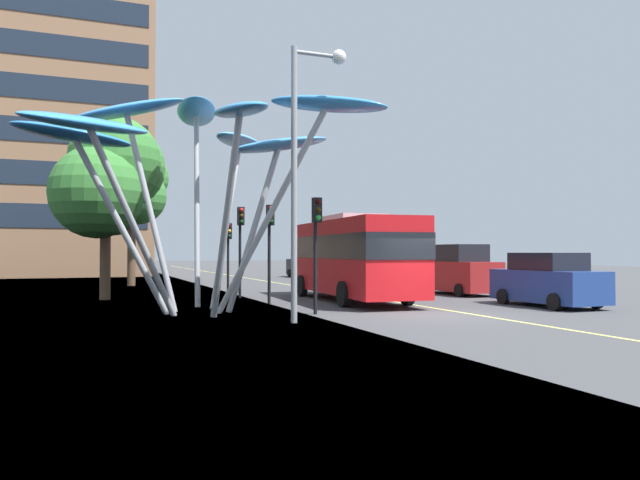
# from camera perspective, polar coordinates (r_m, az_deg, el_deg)

# --- Properties ---
(ground) EXTENTS (120.00, 240.00, 0.10)m
(ground) POSITION_cam_1_polar(r_m,az_deg,el_deg) (19.61, 9.19, -7.19)
(ground) COLOR #424244
(red_bus) EXTENTS (3.29, 9.92, 3.53)m
(red_bus) POSITION_cam_1_polar(r_m,az_deg,el_deg) (25.26, 2.94, -1.34)
(red_bus) COLOR red
(red_bus) RESTS_ON ground
(leaf_sculpture) EXTENTS (11.14, 11.96, 8.07)m
(leaf_sculpture) POSITION_cam_1_polar(r_m,az_deg,el_deg) (21.18, -11.87, 9.56)
(leaf_sculpture) COLOR #9EA0A5
(leaf_sculpture) RESTS_ON ground
(traffic_light_kerb_near) EXTENTS (0.28, 0.42, 3.79)m
(traffic_light_kerb_near) POSITION_cam_1_polar(r_m,az_deg,el_deg) (19.72, -0.34, 0.94)
(traffic_light_kerb_near) COLOR black
(traffic_light_kerb_near) RESTS_ON ground
(traffic_light_kerb_far) EXTENTS (0.28, 0.42, 3.86)m
(traffic_light_kerb_far) POSITION_cam_1_polar(r_m,az_deg,el_deg) (23.74, -4.72, 0.72)
(traffic_light_kerb_far) COLOR black
(traffic_light_kerb_far) RESTS_ON ground
(traffic_light_island_mid) EXTENTS (0.28, 0.42, 3.99)m
(traffic_light_island_mid) POSITION_cam_1_polar(r_m,az_deg,el_deg) (26.82, -7.46, 0.71)
(traffic_light_island_mid) COLOR black
(traffic_light_island_mid) RESTS_ON ground
(traffic_light_opposite) EXTENTS (0.28, 0.42, 3.47)m
(traffic_light_opposite) POSITION_cam_1_polar(r_m,az_deg,el_deg) (30.93, -8.56, -0.19)
(traffic_light_opposite) COLOR black
(traffic_light_opposite) RESTS_ON ground
(car_parked_near) EXTENTS (2.09, 4.43, 2.00)m
(car_parked_near) POSITION_cam_1_polar(r_m,az_deg,el_deg) (24.19, 20.55, -3.61)
(car_parked_near) COLOR navy
(car_parked_near) RESTS_ON ground
(car_parked_mid) EXTENTS (2.07, 4.38, 2.38)m
(car_parked_mid) POSITION_cam_1_polar(r_m,az_deg,el_deg) (29.72, 12.93, -2.86)
(car_parked_mid) COLOR maroon
(car_parked_mid) RESTS_ON ground
(car_parked_far) EXTENTS (1.93, 4.51, 2.09)m
(car_parked_far) POSITION_cam_1_polar(r_m,az_deg,el_deg) (36.00, 6.18, -2.78)
(car_parked_far) COLOR silver
(car_parked_far) RESTS_ON ground
(car_side_street) EXTENTS (1.90, 4.36, 2.16)m
(car_side_street) POSITION_cam_1_polar(r_m,az_deg,el_deg) (41.84, 2.12, -2.49)
(car_side_street) COLOR gray
(car_side_street) RESTS_ON ground
(car_far_side) EXTENTS (2.04, 4.48, 2.14)m
(car_far_side) POSITION_cam_1_polar(r_m,az_deg,el_deg) (48.24, -1.33, -2.32)
(car_far_side) COLOR black
(car_far_side) RESTS_ON ground
(street_lamp) EXTENTS (1.71, 0.44, 8.03)m
(street_lamp) POSITION_cam_1_polar(r_m,az_deg,el_deg) (17.81, -1.31, 8.77)
(street_lamp) COLOR gray
(street_lamp) RESTS_ON ground
(tree_pavement_near) EXTENTS (4.87, 5.39, 7.87)m
(tree_pavement_near) POSITION_cam_1_polar(r_m,az_deg,el_deg) (27.61, -18.94, 5.89)
(tree_pavement_near) COLOR brown
(tree_pavement_near) RESTS_ON ground
(tree_pavement_far) EXTENTS (5.37, 5.03, 8.12)m
(tree_pavement_far) POSITION_cam_1_polar(r_m,az_deg,el_deg) (38.86, -17.57, 4.18)
(tree_pavement_far) COLOR brown
(tree_pavement_far) RESTS_ON ground
(backdrop_building) EXTENTS (18.02, 15.36, 26.44)m
(backdrop_building) POSITION_cam_1_polar(r_m,az_deg,el_deg) (59.96, -24.71, 9.76)
(backdrop_building) COLOR #936B4C
(backdrop_building) RESTS_ON ground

